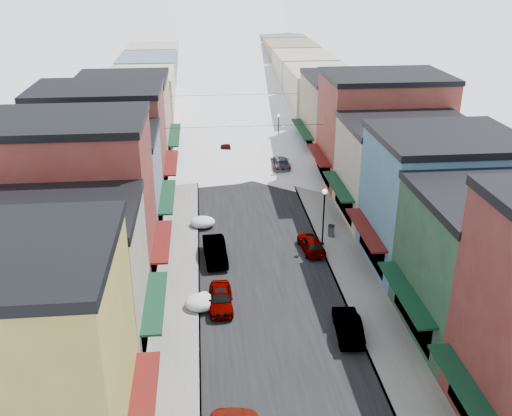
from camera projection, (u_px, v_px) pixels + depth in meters
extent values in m
cube|color=black|center=(234.00, 131.00, 79.21)|extent=(10.00, 160.00, 0.01)
cube|color=gray|center=(186.00, 132.00, 78.59)|extent=(3.20, 160.00, 0.15)
cube|color=gray|center=(281.00, 130.00, 79.77)|extent=(3.20, 160.00, 0.15)
cube|color=slate|center=(197.00, 132.00, 78.73)|extent=(0.10, 160.00, 0.15)
cube|color=slate|center=(270.00, 130.00, 79.63)|extent=(0.10, 160.00, 0.15)
cube|color=gold|center=(8.00, 370.00, 24.74)|extent=(10.00, 8.50, 11.00)
cube|color=#5B110F|center=(143.00, 403.00, 26.16)|extent=(1.20, 7.22, 0.15)
cube|color=#B3AD90|center=(55.00, 288.00, 32.90)|extent=(10.00, 8.00, 9.00)
cube|color=black|center=(43.00, 213.00, 31.00)|extent=(10.20, 8.20, 0.50)
cube|color=#0E341F|center=(155.00, 302.00, 33.92)|extent=(1.20, 6.80, 0.15)
cube|color=maroon|center=(71.00, 209.00, 39.55)|extent=(11.00, 8.00, 12.00)
cube|color=black|center=(58.00, 121.00, 37.06)|extent=(11.20, 8.20, 0.50)
cube|color=#5B110F|center=(162.00, 241.00, 41.22)|extent=(1.20, 6.80, 0.15)
cube|color=#7A8AA3|center=(100.00, 188.00, 48.05)|extent=(10.00, 9.00, 8.50)
cube|color=black|center=(93.00, 136.00, 46.26)|extent=(10.20, 9.20, 0.50)
cube|color=#0E341F|center=(167.00, 197.00, 48.97)|extent=(1.20, 7.65, 0.15)
cube|color=brown|center=(102.00, 145.00, 55.78)|extent=(12.00, 9.00, 10.50)
cube|color=black|center=(96.00, 89.00, 53.58)|extent=(12.20, 9.20, 0.50)
cube|color=#5B110F|center=(171.00, 163.00, 57.18)|extent=(1.20, 7.65, 0.15)
cube|color=tan|center=(125.00, 123.00, 65.19)|extent=(10.00, 11.00, 9.50)
cube|color=black|center=(120.00, 79.00, 63.19)|extent=(10.20, 11.20, 0.50)
cube|color=#0E341F|center=(175.00, 135.00, 66.31)|extent=(1.20, 9.35, 0.15)
cube|color=#0E341F|center=(470.00, 395.00, 26.61)|extent=(1.20, 7.65, 0.15)
cube|color=#21462D|center=(497.00, 270.00, 34.80)|extent=(10.00, 9.00, 9.00)
cube|color=black|center=(510.00, 198.00, 32.90)|extent=(10.20, 9.20, 0.50)
cube|color=#0E341F|center=(405.00, 293.00, 34.82)|extent=(1.20, 7.65, 0.15)
cube|color=teal|center=(440.00, 205.00, 42.81)|extent=(10.00, 9.00, 10.00)
cube|color=black|center=(449.00, 137.00, 40.71)|extent=(10.20, 9.20, 0.50)
cube|color=#5B110F|center=(365.00, 229.00, 43.03)|extent=(1.20, 7.65, 0.15)
cube|color=#B2AB90|center=(405.00, 173.00, 51.36)|extent=(11.00, 9.00, 8.50)
cube|color=black|center=(410.00, 124.00, 49.57)|extent=(11.20, 9.20, 0.50)
cube|color=#0E341F|center=(338.00, 186.00, 51.24)|extent=(1.20, 7.65, 0.15)
cube|color=maroon|center=(382.00, 132.00, 59.12)|extent=(12.00, 9.00, 11.00)
cube|color=black|center=(387.00, 76.00, 56.83)|extent=(12.20, 9.20, 0.50)
cube|color=#5B110F|center=(318.00, 155.00, 59.45)|extent=(1.20, 7.65, 0.15)
cube|color=#917E5F|center=(348.00, 117.00, 68.56)|extent=(10.00, 11.00, 9.00)
cube|color=black|center=(351.00, 78.00, 66.66)|extent=(10.20, 11.20, 0.50)
cube|color=#0E341F|center=(302.00, 129.00, 68.58)|extent=(1.20, 9.35, 0.15)
cube|color=gray|center=(142.00, 102.00, 78.32)|extent=(9.00, 13.00, 8.00)
cube|color=gray|center=(321.00, 98.00, 80.55)|extent=(9.00, 13.00, 8.00)
cube|color=gray|center=(149.00, 82.00, 91.10)|extent=(9.00, 13.00, 8.00)
cube|color=gray|center=(303.00, 79.00, 93.33)|extent=(9.00, 13.00, 8.00)
cube|color=gray|center=(155.00, 67.00, 103.87)|extent=(9.00, 13.00, 8.00)
cube|color=gray|center=(290.00, 65.00, 106.10)|extent=(9.00, 13.00, 8.00)
cube|color=gray|center=(159.00, 55.00, 116.65)|extent=(9.00, 13.00, 8.00)
cube|color=gray|center=(280.00, 53.00, 118.88)|extent=(9.00, 13.00, 8.00)
cube|color=silver|center=(208.00, 3.00, 227.36)|extent=(360.00, 40.00, 12.00)
cylinder|color=black|center=(245.00, 126.00, 58.49)|extent=(16.40, 0.04, 0.04)
cylinder|color=black|center=(235.00, 95.00, 72.17)|extent=(16.40, 0.04, 0.04)
imported|color=#93959A|center=(221.00, 298.00, 38.86)|extent=(1.66, 4.06, 1.38)
imported|color=black|center=(215.00, 251.00, 45.02)|extent=(1.98, 4.84, 1.56)
imported|color=#94969B|center=(210.00, 145.00, 70.81)|extent=(2.59, 5.62, 1.59)
imported|color=black|center=(348.00, 325.00, 35.94)|extent=(1.84, 4.38, 1.41)
imported|color=#9A9EA2|center=(311.00, 243.00, 46.39)|extent=(1.99, 4.14, 1.36)
imported|color=black|center=(280.00, 163.00, 64.65)|extent=(2.10, 5.08, 1.47)
imported|color=#999BA1|center=(226.00, 152.00, 68.35)|extent=(1.89, 4.59, 1.56)
imported|color=white|center=(235.00, 114.00, 85.03)|extent=(3.35, 6.02, 1.59)
cylinder|color=#505254|center=(331.00, 231.00, 48.64)|extent=(0.55, 0.55, 0.95)
cylinder|color=black|center=(331.00, 226.00, 48.44)|extent=(0.59, 0.59, 0.06)
cylinder|color=black|center=(322.00, 244.00, 47.40)|extent=(0.34, 0.34, 0.11)
cylinder|color=black|center=(323.00, 219.00, 46.51)|extent=(0.14, 0.14, 4.56)
sphere|color=white|center=(325.00, 191.00, 45.54)|extent=(0.41, 0.41, 0.41)
cylinder|color=black|center=(278.00, 145.00, 72.54)|extent=(0.28, 0.28, 0.09)
cylinder|color=black|center=(278.00, 131.00, 71.80)|extent=(0.11, 0.11, 3.80)
sphere|color=white|center=(279.00, 115.00, 70.99)|extent=(0.34, 0.34, 0.34)
ellipsoid|color=white|center=(201.00, 302.00, 38.77)|extent=(2.27, 1.92, 0.96)
ellipsoid|color=white|center=(204.00, 296.00, 39.98)|extent=(0.97, 0.87, 0.49)
ellipsoid|color=white|center=(203.00, 222.00, 50.67)|extent=(2.20, 1.86, 0.93)
ellipsoid|color=white|center=(205.00, 219.00, 51.88)|extent=(0.94, 0.85, 0.47)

